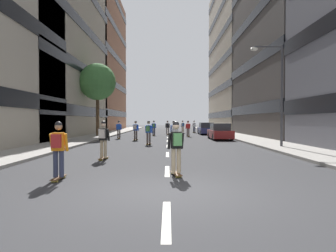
# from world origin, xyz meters

# --- Properties ---
(ground_plane) EXTENTS (152.84, 152.84, 0.00)m
(ground_plane) POSITION_xyz_m (0.00, 25.47, 0.00)
(ground_plane) COLOR #333335
(sidewalk_left) EXTENTS (3.14, 70.05, 0.14)m
(sidewalk_left) POSITION_xyz_m (-7.67, 28.66, 0.07)
(sidewalk_left) COLOR #9E9991
(sidewalk_left) RESTS_ON ground_plane
(sidewalk_right) EXTENTS (3.14, 70.05, 0.14)m
(sidewalk_right) POSITION_xyz_m (7.67, 28.66, 0.07)
(sidewalk_right) COLOR #9E9991
(sidewalk_right) RESTS_ON ground_plane
(lane_markings) EXTENTS (0.16, 57.20, 0.01)m
(lane_markings) POSITION_xyz_m (0.00, 25.50, 0.00)
(lane_markings) COLOR silver
(lane_markings) RESTS_ON ground_plane
(building_left_mid) EXTENTS (15.61, 23.40, 23.37)m
(building_left_mid) POSITION_xyz_m (-16.99, 25.19, 11.78)
(building_left_mid) COLOR #B2A893
(building_left_mid) RESTS_ON ground_plane
(building_left_far) EXTENTS (15.61, 21.10, 25.24)m
(building_left_far) POSITION_xyz_m (-16.99, 46.16, 12.71)
(building_left_far) COLOR #9E6B51
(building_left_far) RESTS_ON ground_plane
(building_right_mid) EXTENTS (15.61, 18.89, 30.28)m
(building_right_mid) POSITION_xyz_m (16.99, 25.19, 15.23)
(building_right_mid) COLOR #4C4744
(building_right_mid) RESTS_ON ground_plane
(building_right_far) EXTENTS (15.61, 23.98, 27.83)m
(building_right_far) POSITION_xyz_m (16.99, 46.16, 14.00)
(building_right_far) COLOR #B2A893
(building_right_far) RESTS_ON ground_plane
(parked_car_near) EXTENTS (1.82, 4.40, 1.52)m
(parked_car_near) POSITION_xyz_m (4.90, 19.81, 0.70)
(parked_car_near) COLOR maroon
(parked_car_near) RESTS_ON ground_plane
(parked_car_mid) EXTENTS (1.82, 4.40, 1.52)m
(parked_car_mid) POSITION_xyz_m (4.90, 29.67, 0.70)
(parked_car_mid) COLOR navy
(parked_car_mid) RESTS_ON ground_plane
(street_tree_near) EXTENTS (3.99, 3.99, 7.86)m
(street_tree_near) POSITION_xyz_m (-7.67, 24.35, 5.97)
(street_tree_near) COLOR #4C3823
(street_tree_near) RESTS_ON sidewalk_left
(streetlamp_right) EXTENTS (2.13, 0.30, 6.50)m
(streetlamp_right) POSITION_xyz_m (6.99, 11.37, 4.14)
(streetlamp_right) COLOR #3F3F44
(streetlamp_right) RESTS_ON sidewalk_right
(skater_0) EXTENTS (0.57, 0.92, 1.78)m
(skater_0) POSITION_xyz_m (2.13, 33.86, 1.02)
(skater_0) COLOR brown
(skater_0) RESTS_ON ground_plane
(skater_1) EXTENTS (0.56, 0.92, 1.78)m
(skater_1) POSITION_xyz_m (2.26, 24.86, 0.98)
(skater_1) COLOR brown
(skater_1) RESTS_ON ground_plane
(skater_2) EXTENTS (0.54, 0.91, 1.78)m
(skater_2) POSITION_xyz_m (0.50, 16.19, 1.02)
(skater_2) COLOR brown
(skater_2) RESTS_ON ground_plane
(skater_3) EXTENTS (0.56, 0.92, 1.78)m
(skater_3) POSITION_xyz_m (-2.94, 5.93, 1.02)
(skater_3) COLOR brown
(skater_3) RESTS_ON ground_plane
(skater_4) EXTENTS (0.57, 0.92, 1.78)m
(skater_4) POSITION_xyz_m (-1.41, 14.02, 1.02)
(skater_4) COLOR brown
(skater_4) RESTS_ON ground_plane
(skater_5) EXTENTS (0.57, 0.92, 1.78)m
(skater_5) POSITION_xyz_m (3.81, 34.49, 0.98)
(skater_5) COLOR brown
(skater_5) RESTS_ON ground_plane
(skater_6) EXTENTS (0.55, 0.91, 1.78)m
(skater_6) POSITION_xyz_m (-1.67, 27.19, 1.02)
(skater_6) COLOR brown
(skater_6) RESTS_ON ground_plane
(skater_7) EXTENTS (0.57, 0.92, 1.78)m
(skater_7) POSITION_xyz_m (-2.90, 18.78, 1.02)
(skater_7) COLOR brown
(skater_7) RESTS_ON ground_plane
(skater_8) EXTENTS (0.54, 0.91, 1.78)m
(skater_8) POSITION_xyz_m (-4.82, 21.17, 0.98)
(skater_8) COLOR brown
(skater_8) RESTS_ON ground_plane
(skater_9) EXTENTS (0.57, 0.92, 1.78)m
(skater_9) POSITION_xyz_m (0.30, 2.11, 1.02)
(skater_9) COLOR brown
(skater_9) RESTS_ON ground_plane
(skater_10) EXTENTS (0.56, 0.92, 1.78)m
(skater_10) POSITION_xyz_m (0.55, 14.06, 0.98)
(skater_10) COLOR brown
(skater_10) RESTS_ON ground_plane
(skater_11) EXTENTS (0.53, 0.90, 1.78)m
(skater_11) POSITION_xyz_m (-3.28, 1.41, 1.02)
(skater_11) COLOR brown
(skater_11) RESTS_ON ground_plane
(skater_12) EXTENTS (0.54, 0.91, 1.78)m
(skater_12) POSITION_xyz_m (-0.02, 28.50, 1.02)
(skater_12) COLOR brown
(skater_12) RESTS_ON ground_plane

